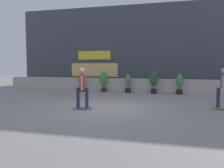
{
  "coord_description": "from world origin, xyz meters",
  "views": [
    {
      "loc": [
        2.98,
        -9.47,
        1.85
      ],
      "look_at": [
        0.0,
        1.5,
        0.9
      ],
      "focal_mm": 37.76,
      "sensor_mm": 36.0,
      "label": 1
    }
  ],
  "objects_px": {
    "potted_plant_2": "(128,83)",
    "skater_far_left": "(223,87)",
    "potted_plant_1": "(104,80)",
    "potted_plant_3": "(154,81)",
    "potted_plant_4": "(179,83)",
    "skater_far_right": "(82,87)",
    "potted_plant_0": "(82,81)"
  },
  "relations": [
    {
      "from": "potted_plant_0",
      "to": "potted_plant_4",
      "type": "distance_m",
      "value": 6.48
    },
    {
      "from": "potted_plant_1",
      "to": "skater_far_left",
      "type": "relative_size",
      "value": 0.84
    },
    {
      "from": "potted_plant_2",
      "to": "skater_far_left",
      "type": "distance_m",
      "value": 6.77
    },
    {
      "from": "potted_plant_0",
      "to": "potted_plant_3",
      "type": "distance_m",
      "value": 4.91
    },
    {
      "from": "potted_plant_0",
      "to": "potted_plant_4",
      "type": "bearing_deg",
      "value": 0.0
    },
    {
      "from": "potted_plant_2",
      "to": "skater_far_right",
      "type": "height_order",
      "value": "skater_far_right"
    },
    {
      "from": "potted_plant_4",
      "to": "skater_far_left",
      "type": "bearing_deg",
      "value": -70.64
    },
    {
      "from": "potted_plant_2",
      "to": "skater_far_left",
      "type": "xyz_separation_m",
      "value": [
        4.88,
        -4.69,
        0.29
      ]
    },
    {
      "from": "potted_plant_3",
      "to": "skater_far_right",
      "type": "distance_m",
      "value": 6.52
    },
    {
      "from": "potted_plant_3",
      "to": "skater_far_left",
      "type": "bearing_deg",
      "value": -55.54
    },
    {
      "from": "potted_plant_2",
      "to": "potted_plant_4",
      "type": "xyz_separation_m",
      "value": [
        3.23,
        0.0,
        0.05
      ]
    },
    {
      "from": "potted_plant_1",
      "to": "potted_plant_3",
      "type": "bearing_deg",
      "value": 0.0
    },
    {
      "from": "potted_plant_0",
      "to": "potted_plant_3",
      "type": "height_order",
      "value": "potted_plant_3"
    },
    {
      "from": "potted_plant_2",
      "to": "potted_plant_3",
      "type": "bearing_deg",
      "value": 0.0
    },
    {
      "from": "potted_plant_1",
      "to": "potted_plant_3",
      "type": "distance_m",
      "value": 3.32
    },
    {
      "from": "potted_plant_3",
      "to": "skater_far_left",
      "type": "height_order",
      "value": "skater_far_left"
    },
    {
      "from": "potted_plant_1",
      "to": "potted_plant_2",
      "type": "distance_m",
      "value": 1.67
    },
    {
      "from": "potted_plant_0",
      "to": "skater_far_right",
      "type": "relative_size",
      "value": 0.75
    },
    {
      "from": "potted_plant_2",
      "to": "potted_plant_4",
      "type": "distance_m",
      "value": 3.23
    },
    {
      "from": "potted_plant_4",
      "to": "skater_far_left",
      "type": "height_order",
      "value": "skater_far_left"
    },
    {
      "from": "potted_plant_2",
      "to": "skater_far_right",
      "type": "relative_size",
      "value": 0.72
    },
    {
      "from": "skater_far_right",
      "to": "skater_far_left",
      "type": "bearing_deg",
      "value": 14.14
    },
    {
      "from": "potted_plant_3",
      "to": "skater_far_right",
      "type": "relative_size",
      "value": 0.85
    },
    {
      "from": "potted_plant_3",
      "to": "potted_plant_4",
      "type": "height_order",
      "value": "potted_plant_3"
    },
    {
      "from": "skater_far_left",
      "to": "potted_plant_2",
      "type": "bearing_deg",
      "value": 136.15
    },
    {
      "from": "potted_plant_4",
      "to": "skater_far_left",
      "type": "distance_m",
      "value": 4.97
    },
    {
      "from": "skater_far_left",
      "to": "potted_plant_1",
      "type": "bearing_deg",
      "value": 144.37
    },
    {
      "from": "potted_plant_3",
      "to": "skater_far_left",
      "type": "xyz_separation_m",
      "value": [
        3.22,
        -4.69,
        0.11
      ]
    },
    {
      "from": "skater_far_left",
      "to": "skater_far_right",
      "type": "height_order",
      "value": "same"
    },
    {
      "from": "potted_plant_2",
      "to": "skater_far_right",
      "type": "distance_m",
      "value": 6.13
    },
    {
      "from": "potted_plant_0",
      "to": "skater_far_left",
      "type": "xyz_separation_m",
      "value": [
        8.12,
        -4.69,
        0.25
      ]
    },
    {
      "from": "potted_plant_2",
      "to": "skater_far_left",
      "type": "relative_size",
      "value": 0.72
    }
  ]
}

